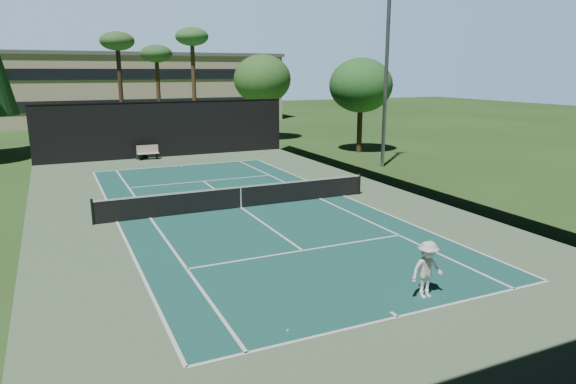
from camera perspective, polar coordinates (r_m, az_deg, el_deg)
name	(u,v)px	position (r m, az deg, el deg)	size (l,w,h in m)	color
ground	(241,208)	(23.73, -5.24, -1.78)	(160.00, 160.00, 0.00)	#284D1D
apron_slab	(241,208)	(23.73, -5.24, -1.76)	(18.00, 32.00, 0.01)	#597753
court_surface	(241,208)	(23.73, -5.24, -1.75)	(10.97, 23.77, 0.01)	#1A554D
court_lines	(241,208)	(23.73, -5.24, -1.73)	(11.07, 23.87, 0.01)	white
tennis_net	(241,196)	(23.59, -5.26, -0.47)	(12.90, 0.10, 1.10)	black
fence	(240,165)	(23.35, -5.39, 3.02)	(18.04, 32.05, 4.03)	black
player	(427,269)	(14.80, 15.23, -8.31)	(1.05, 0.61, 1.63)	white
tennis_ball_a	(288,331)	(12.84, -0.03, -15.14)	(0.07, 0.07, 0.07)	#D0F537
tennis_ball_b	(229,196)	(25.93, -6.60, -0.43)	(0.07, 0.07, 0.07)	gold
tennis_ball_c	(283,188)	(27.42, -0.60, 0.42)	(0.08, 0.08, 0.08)	yellow
tennis_ball_d	(101,195)	(27.69, -20.09, -0.28)	(0.07, 0.07, 0.07)	yellow
park_bench	(148,152)	(37.86, -15.31, 4.31)	(1.50, 0.45, 1.02)	beige
trash_bin	(140,153)	(38.15, -16.17, 4.22)	(0.56, 0.56, 0.95)	black
palm_a	(117,46)	(46.01, -18.42, 15.18)	(2.80, 2.80, 9.32)	#3F261B
palm_b	(156,57)	(48.50, -14.41, 14.32)	(2.80, 2.80, 8.42)	#49321F
palm_c	(192,41)	(46.17, -10.61, 16.12)	(2.80, 2.80, 9.77)	#4F3722
decid_tree_a	(262,79)	(47.05, -2.87, 12.39)	(5.12, 5.12, 7.62)	#482F1F
decid_tree_b	(361,86)	(39.98, 8.11, 11.63)	(4.80, 4.80, 7.14)	#472C1E
campus_building	(115,87)	(68.06, -18.70, 10.97)	(40.50, 12.50, 8.30)	#B8A88F
light_pole	(386,66)	(33.87, 10.89, 13.59)	(0.90, 0.25, 12.22)	gray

